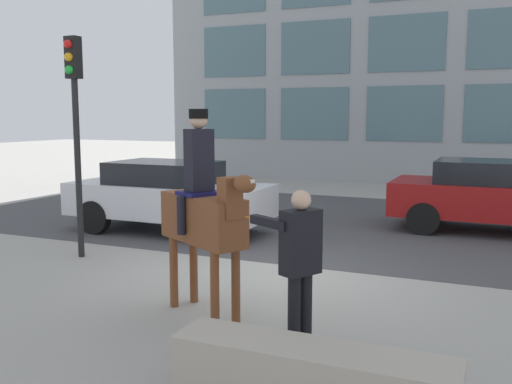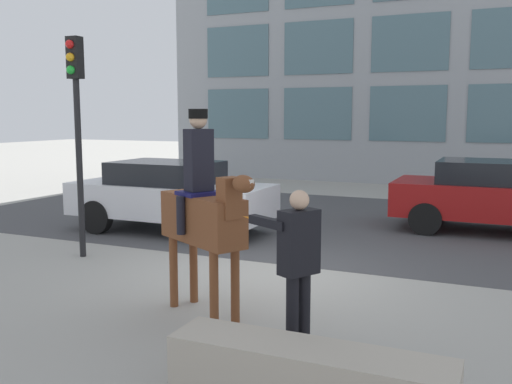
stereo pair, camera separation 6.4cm
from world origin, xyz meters
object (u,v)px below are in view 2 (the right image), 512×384
at_px(street_car_far_lane, 492,195).
at_px(mounted_horse_lead, 204,212).
at_px(traffic_light, 77,111).
at_px(planter_ledge, 308,382).
at_px(street_car_near_lane, 170,195).
at_px(pedestrian_bystander, 297,262).

bearing_deg(street_car_far_lane, mounted_horse_lead, -114.00).
height_order(traffic_light, planter_ledge, traffic_light).
bearing_deg(planter_ledge, street_car_near_lane, 130.55).
relative_size(pedestrian_bystander, street_car_near_lane, 0.41).
distance_m(pedestrian_bystander, street_car_far_lane, 8.19).
relative_size(mounted_horse_lead, street_car_far_lane, 0.63).
relative_size(street_car_near_lane, traffic_light, 1.14).
distance_m(mounted_horse_lead, pedestrian_bystander, 1.82).
bearing_deg(mounted_horse_lead, street_car_near_lane, 156.04).
bearing_deg(planter_ledge, pedestrian_bystander, 115.15).
relative_size(street_car_near_lane, planter_ledge, 1.82).
bearing_deg(traffic_light, pedestrian_bystander, -27.59).
height_order(pedestrian_bystander, traffic_light, traffic_light).
relative_size(mounted_horse_lead, street_car_near_lane, 0.59).
bearing_deg(pedestrian_bystander, planter_ledge, 144.28).
height_order(pedestrian_bystander, street_car_far_lane, pedestrian_bystander).
bearing_deg(street_car_near_lane, pedestrian_bystander, -47.22).
height_order(street_car_far_lane, planter_ledge, street_car_far_lane).
distance_m(pedestrian_bystander, planter_ledge, 1.29).
bearing_deg(traffic_light, mounted_horse_lead, -26.77).
bearing_deg(street_car_far_lane, pedestrian_bystander, -101.36).
relative_size(street_car_far_lane, traffic_light, 1.07).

